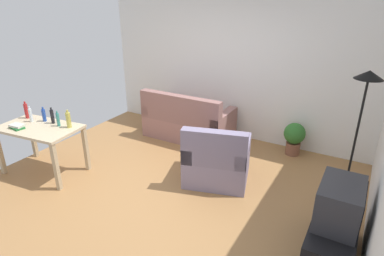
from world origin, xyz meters
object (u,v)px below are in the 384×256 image
at_px(couch, 187,123).
at_px(bottle_dark, 52,116).
at_px(desk, 40,133).
at_px(bottle_blue, 44,115).
at_px(tv_stand, 332,240).
at_px(bottle_tall, 58,119).
at_px(bottle_clear, 31,115).
at_px(armchair, 217,161).
at_px(torchiere_lamp, 363,104).
at_px(tv, 340,204).
at_px(potted_plant, 294,137).
at_px(bottle_red, 26,111).
at_px(bottle_squat, 68,120).
at_px(book_stack, 17,126).

bearing_deg(couch, bottle_dark, 59.06).
bearing_deg(desk, bottle_blue, 112.73).
bearing_deg(bottle_blue, tv_stand, 1.17).
distance_m(couch, bottle_tall, 2.34).
bearing_deg(couch, bottle_clear, 53.98).
xyz_separation_m(armchair, bottle_clear, (-2.70, -1.01, 0.55)).
bearing_deg(torchiere_lamp, bottle_tall, -162.99).
bearing_deg(armchair, tv, 138.68).
bearing_deg(bottle_clear, potted_plant, 34.98).
bearing_deg(torchiere_lamp, couch, 163.78).
distance_m(torchiere_lamp, bottle_clear, 4.63).
distance_m(bottle_dark, bottle_tall, 0.17).
xyz_separation_m(desk, potted_plant, (3.21, 2.51, -0.32)).
bearing_deg(couch, bottle_tall, 63.13).
relative_size(bottle_red, bottle_clear, 1.10).
distance_m(potted_plant, bottle_clear, 4.27).
bearing_deg(bottle_tall, armchair, 22.80).
distance_m(couch, potted_plant, 1.96).
height_order(tv_stand, tv, tv).
distance_m(bottle_dark, bottle_squat, 0.35).
distance_m(tv_stand, torchiere_lamp, 1.60).
relative_size(tv_stand, bottle_clear, 4.40).
relative_size(tv, book_stack, 2.26).
distance_m(armchair, bottle_red, 3.09).
height_order(desk, bottle_clear, bottle_clear).
xyz_separation_m(bottle_dark, bottle_squat, (0.35, 0.01, 0.01)).
bearing_deg(couch, bottle_squat, 66.84).
distance_m(potted_plant, bottle_blue, 4.08).
bearing_deg(armchair, bottle_squat, 7.40).
relative_size(couch, tv_stand, 1.47).
xyz_separation_m(armchair, book_stack, (-2.65, -1.28, 0.47)).
distance_m(bottle_blue, bottle_squat, 0.53).
height_order(potted_plant, bottle_tall, bottle_tall).
bearing_deg(potted_plant, torchiere_lamp, -50.68).
height_order(tv_stand, bottle_blue, bottle_blue).
relative_size(tv, bottle_red, 2.18).
bearing_deg(tv_stand, bottle_squat, 91.09).
bearing_deg(couch, tv, 146.32).
bearing_deg(desk, bottle_dark, 63.08).
xyz_separation_m(tv, book_stack, (-4.37, -0.47, 0.09)).
bearing_deg(tv, book_stack, 96.20).
distance_m(potted_plant, bottle_dark, 3.93).
distance_m(desk, potted_plant, 4.09).
relative_size(torchiere_lamp, bottle_clear, 7.24).
relative_size(torchiere_lamp, bottle_red, 6.58).
height_order(tv_stand, bottle_dark, bottle_dark).
bearing_deg(armchair, desk, 7.93).
relative_size(couch, torchiere_lamp, 0.90).
relative_size(bottle_blue, bottle_squat, 0.85).
height_order(tv, bottle_tall, bottle_tall).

